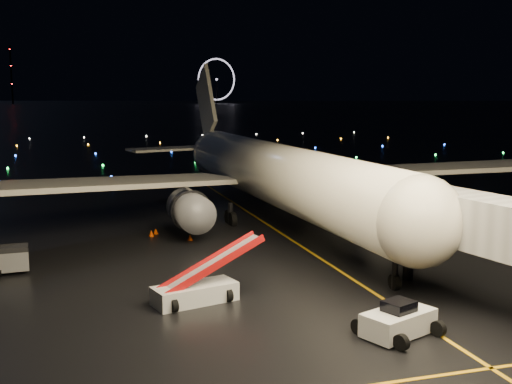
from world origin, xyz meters
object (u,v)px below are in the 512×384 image
airliner (265,138)px  baggage_cart_0 (12,259)px  pushback_tug (398,318)px  belt_loader (195,274)px

airliner → baggage_cart_0: (-22.48, -13.33, -7.00)m
pushback_tug → belt_loader: size_ratio=0.53×
airliner → pushback_tug: (-2.64, -31.31, -7.03)m
pushback_tug → baggage_cart_0: size_ratio=1.73×
airliner → baggage_cart_0: bearing=-151.7°
pushback_tug → baggage_cart_0: 26.77m
pushback_tug → belt_loader: (-8.97, 8.11, 0.85)m
airliner → baggage_cart_0: 27.06m
airliner → baggage_cart_0: airliner is taller
belt_loader → airliner: bearing=48.6°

